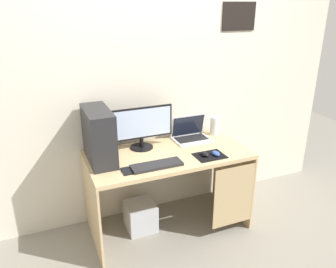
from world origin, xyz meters
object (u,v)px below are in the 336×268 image
object	(u,v)px
cell_phone	(126,171)
subwoofer	(141,216)
keyboard	(157,165)
monitor	(141,127)
laptop	(191,135)
speaker	(215,126)
pc_tower	(99,136)
mouse_left	(205,154)
mouse_right	(216,153)

from	to	relation	value
cell_phone	subwoofer	xyz separation A→B (m)	(0.18, 0.26, -0.63)
keyboard	cell_phone	xyz separation A→B (m)	(-0.25, 0.01, -0.01)
monitor	keyboard	world-z (taller)	monitor
laptop	speaker	distance (m)	0.28
laptop	subwoofer	world-z (taller)	laptop
pc_tower	mouse_left	bearing A→B (deg)	-18.02
pc_tower	cell_phone	distance (m)	0.38
mouse_left	mouse_right	size ratio (longest dim) A/B	1.00
cell_phone	keyboard	bearing A→B (deg)	-2.00
speaker	mouse_right	distance (m)	0.52
laptop	mouse_right	size ratio (longest dim) A/B	3.59
laptop	mouse_right	bearing A→B (deg)	-85.77
pc_tower	monitor	bearing A→B (deg)	14.67
pc_tower	speaker	xyz separation A→B (m)	(1.18, 0.15, -0.13)
mouse_left	cell_phone	world-z (taller)	mouse_left
monitor	keyboard	distance (m)	0.44
pc_tower	keyboard	world-z (taller)	pc_tower
subwoofer	laptop	bearing A→B (deg)	14.86
mouse_left	pc_tower	bearing A→B (deg)	161.98
keyboard	mouse_left	size ratio (longest dim) A/B	4.38
pc_tower	laptop	bearing A→B (deg)	7.99
keyboard	monitor	bearing A→B (deg)	88.74
laptop	pc_tower	bearing A→B (deg)	-172.01
keyboard	mouse_left	bearing A→B (deg)	2.55
laptop	mouse_left	xyz separation A→B (m)	(-0.06, -0.40, -0.02)
speaker	monitor	bearing A→B (deg)	-176.47
speaker	mouse_right	size ratio (longest dim) A/B	1.88
keyboard	pc_tower	bearing A→B (deg)	143.14
monitor	speaker	bearing A→B (deg)	3.53
mouse_right	subwoofer	xyz separation A→B (m)	(-0.61, 0.27, -0.65)
monitor	mouse_right	bearing A→B (deg)	-36.99
pc_tower	mouse_right	size ratio (longest dim) A/B	4.95
speaker	mouse_left	bearing A→B (deg)	-128.73
laptop	cell_phone	xyz separation A→B (m)	(-0.76, -0.41, -0.04)
laptop	cell_phone	bearing A→B (deg)	-151.64
monitor	subwoofer	world-z (taller)	monitor
mouse_left	cell_phone	bearing A→B (deg)	-179.07
cell_phone	mouse_left	bearing A→B (deg)	0.93
monitor	mouse_right	world-z (taller)	monitor
laptop	mouse_left	size ratio (longest dim) A/B	3.59
pc_tower	monitor	world-z (taller)	pc_tower
speaker	mouse_left	world-z (taller)	speaker
speaker	subwoofer	bearing A→B (deg)	-168.14
mouse_left	subwoofer	size ratio (longest dim) A/B	0.36
laptop	speaker	world-z (taller)	laptop
speaker	cell_phone	size ratio (longest dim) A/B	1.39
pc_tower	cell_phone	bearing A→B (deg)	-63.55
speaker	keyboard	size ratio (longest dim) A/B	0.43
mouse_left	monitor	bearing A→B (deg)	139.33
monitor	laptop	bearing A→B (deg)	2.50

